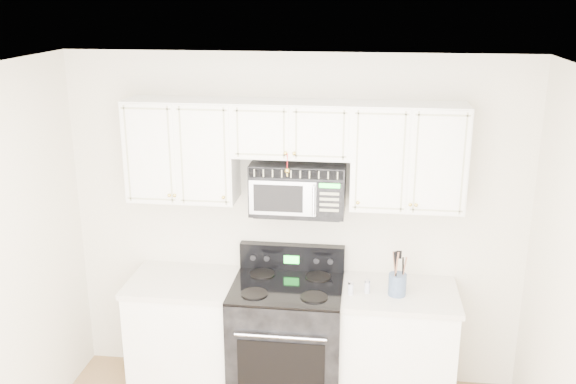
# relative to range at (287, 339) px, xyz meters

# --- Properties ---
(room) EXTENTS (3.51, 3.51, 2.61)m
(room) POSITION_rel_range_xyz_m (0.02, -1.41, 0.82)
(room) COLOR olive
(room) RESTS_ON ground
(base_cabinet_left) EXTENTS (0.86, 0.65, 0.92)m
(base_cabinet_left) POSITION_rel_range_xyz_m (-0.78, 0.03, -0.06)
(base_cabinet_left) COLOR white
(base_cabinet_left) RESTS_ON ground
(base_cabinet_right) EXTENTS (0.86, 0.65, 0.92)m
(base_cabinet_right) POSITION_rel_range_xyz_m (0.82, 0.03, -0.06)
(base_cabinet_right) COLOR white
(base_cabinet_right) RESTS_ON ground
(range) EXTENTS (0.82, 0.74, 1.13)m
(range) POSITION_rel_range_xyz_m (0.00, 0.00, 0.00)
(range) COLOR black
(range) RESTS_ON ground
(upper_cabinets) EXTENTS (2.44, 0.37, 0.75)m
(upper_cabinets) POSITION_rel_range_xyz_m (0.02, 0.18, 1.45)
(upper_cabinets) COLOR white
(upper_cabinets) RESTS_ON ground
(microwave) EXTENTS (0.69, 0.39, 0.38)m
(microwave) POSITION_rel_range_xyz_m (0.06, 0.17, 1.16)
(microwave) COLOR black
(microwave) RESTS_ON ground
(utensil_crock) EXTENTS (0.13, 0.13, 0.34)m
(utensil_crock) POSITION_rel_range_xyz_m (0.80, -0.03, 0.53)
(utensil_crock) COLOR slate
(utensil_crock) RESTS_ON base_cabinet_right
(shaker_salt) EXTENTS (0.04, 0.04, 0.10)m
(shaker_salt) POSITION_rel_range_xyz_m (0.47, -0.06, 0.49)
(shaker_salt) COLOR #B3B4C9
(shaker_salt) RESTS_ON base_cabinet_right
(shaker_pepper) EXTENTS (0.04, 0.04, 0.10)m
(shaker_pepper) POSITION_rel_range_xyz_m (0.59, -0.02, 0.49)
(shaker_pepper) COLOR #B3B4C9
(shaker_pepper) RESTS_ON base_cabinet_right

